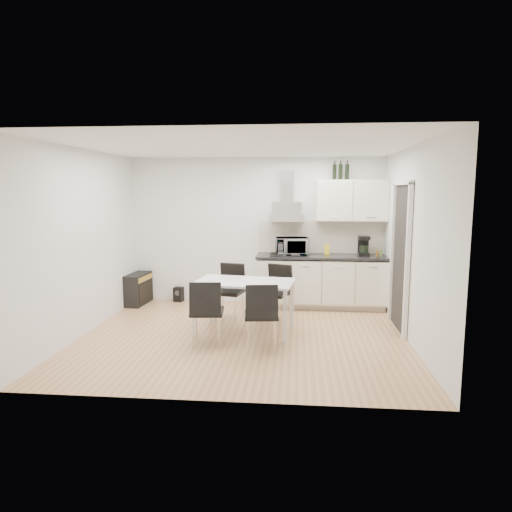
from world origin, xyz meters
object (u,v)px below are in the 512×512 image
(dining_table, at_px, (245,287))
(guitar_amp, at_px, (138,289))
(chair_near_left, at_px, (207,312))
(chair_near_right, at_px, (261,316))
(floor_speaker, at_px, (179,294))
(chair_far_right, at_px, (275,294))
(kitchenette, at_px, (323,260))
(chair_far_left, at_px, (229,293))

(dining_table, bearing_deg, guitar_amp, 152.19)
(chair_near_left, bearing_deg, guitar_amp, 123.51)
(dining_table, xyz_separation_m, chair_near_right, (0.29, -0.68, -0.23))
(chair_near_left, height_order, floor_speaker, chair_near_left)
(chair_far_right, bearing_deg, dining_table, 78.84)
(kitchenette, relative_size, chair_far_right, 2.86)
(guitar_amp, bearing_deg, floor_speaker, 25.04)
(chair_far_left, relative_size, chair_near_left, 1.00)
(chair_far_right, bearing_deg, kitchenette, -104.83)
(dining_table, xyz_separation_m, chair_far_left, (-0.32, 0.60, -0.23))
(kitchenette, relative_size, dining_table, 1.73)
(dining_table, height_order, guitar_amp, dining_table)
(floor_speaker, bearing_deg, guitar_amp, -147.90)
(floor_speaker, bearing_deg, chair_far_right, -20.57)
(chair_near_right, xyz_separation_m, floor_speaker, (-1.71, 2.39, -0.31))
(dining_table, bearing_deg, chair_far_left, 125.50)
(chair_far_left, xyz_separation_m, chair_near_right, (0.61, -1.28, 0.00))
(dining_table, distance_m, chair_far_right, 0.73)
(chair_far_right, height_order, guitar_amp, chair_far_right)
(dining_table, relative_size, chair_far_right, 1.65)
(chair_far_left, bearing_deg, floor_speaker, -33.04)
(chair_far_right, relative_size, chair_near_left, 1.00)
(kitchenette, distance_m, chair_far_left, 1.83)
(dining_table, height_order, chair_near_right, chair_near_right)
(kitchenette, xyz_separation_m, chair_near_left, (-1.62, -2.13, -0.39))
(dining_table, distance_m, chair_near_right, 0.77)
(dining_table, bearing_deg, chair_near_left, -119.16)
(kitchenette, bearing_deg, chair_near_left, -127.19)
(kitchenette, distance_m, chair_far_right, 1.32)
(kitchenette, bearing_deg, chair_far_left, -147.88)
(kitchenette, height_order, chair_near_right, kitchenette)
(floor_speaker, bearing_deg, chair_far_left, -33.78)
(kitchenette, bearing_deg, dining_table, -127.51)
(kitchenette, height_order, guitar_amp, kitchenette)
(dining_table, height_order, chair_far_right, chair_far_right)
(chair_far_right, bearing_deg, chair_far_left, 21.50)
(chair_far_left, bearing_deg, chair_near_left, 97.14)
(chair_far_right, xyz_separation_m, chair_near_left, (-0.83, -1.15, 0.00))
(chair_far_right, height_order, chair_near_left, same)
(chair_near_right, distance_m, floor_speaker, 2.96)
(guitar_amp, height_order, floor_speaker, guitar_amp)
(chair_near_left, relative_size, chair_near_right, 1.00)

